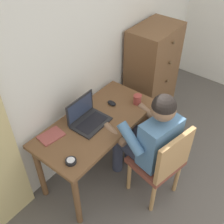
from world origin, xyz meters
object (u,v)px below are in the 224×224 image
object	(u,v)px
chair	(162,162)
desk	(97,130)
computer_mouse	(112,103)
coffee_mug	(137,99)
person_seated	(149,137)
notebook_pad	(51,136)
dresser	(152,75)
laptop	(87,118)
desk_clock	(71,161)

from	to	relation	value
chair	desk	bearing A→B (deg)	101.61
computer_mouse	coffee_mug	world-z (taller)	coffee_mug
person_seated	notebook_pad	world-z (taller)	person_seated
desk	person_seated	size ratio (longest dim) A/B	1.03
dresser	notebook_pad	xyz separation A→B (m)	(-1.53, 0.09, 0.12)
laptop	computer_mouse	bearing A→B (deg)	-2.85
chair	coffee_mug	world-z (taller)	chair
coffee_mug	desk	bearing A→B (deg)	162.79
desk	computer_mouse	distance (m)	0.31
dresser	person_seated	distance (m)	1.13
dresser	desk_clock	xyz separation A→B (m)	(-1.63, -0.25, 0.12)
laptop	coffee_mug	world-z (taller)	laptop
dresser	desk_clock	distance (m)	1.65
laptop	computer_mouse	distance (m)	0.34
computer_mouse	desk	bearing A→B (deg)	-162.32
desk_clock	person_seated	bearing A→B (deg)	-25.48
desk	computer_mouse	xyz separation A→B (m)	(0.28, 0.05, 0.12)
person_seated	dresser	bearing A→B (deg)	30.19
chair	laptop	xyz separation A→B (m)	(-0.19, 0.71, 0.28)
chair	desk_clock	bearing A→B (deg)	141.70
desk_clock	chair	bearing A→B (deg)	-38.30
desk_clock	notebook_pad	bearing A→B (deg)	73.81
desk	dresser	world-z (taller)	dresser
laptop	chair	bearing A→B (deg)	-75.04
notebook_pad	computer_mouse	bearing A→B (deg)	-4.21
notebook_pad	coffee_mug	size ratio (longest dim) A/B	1.75
dresser	laptop	distance (m)	1.21
notebook_pad	chair	bearing A→B (deg)	-50.11
chair	person_seated	size ratio (longest dim) A/B	0.74
person_seated	desk_clock	distance (m)	0.73
desk	chair	distance (m)	0.67
desk_clock	coffee_mug	distance (m)	0.95
desk_clock	notebook_pad	xyz separation A→B (m)	(0.10, 0.34, -0.01)
desk	dresser	xyz separation A→B (m)	(1.14, 0.10, -0.00)
computer_mouse	notebook_pad	world-z (taller)	computer_mouse
desk	laptop	distance (m)	0.18
desk_clock	computer_mouse	bearing A→B (deg)	14.38
desk	notebook_pad	xyz separation A→B (m)	(-0.39, 0.19, 0.11)
notebook_pad	desk_clock	bearing A→B (deg)	-98.56
computer_mouse	notebook_pad	distance (m)	0.69
dresser	coffee_mug	world-z (taller)	dresser
computer_mouse	notebook_pad	bearing A→B (deg)	176.40
dresser	chair	distance (m)	1.26
laptop	desk_clock	distance (m)	0.49
chair	coffee_mug	size ratio (longest dim) A/B	7.38
dresser	notebook_pad	distance (m)	1.54
person_seated	desk_clock	xyz separation A→B (m)	(-0.66, 0.31, 0.06)
person_seated	chair	bearing A→B (deg)	-100.30
person_seated	laptop	xyz separation A→B (m)	(-0.22, 0.53, 0.09)
desk	laptop	bearing A→B (deg)	131.72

